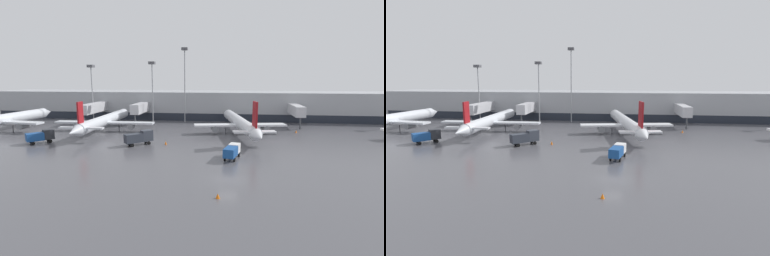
{
  "view_description": "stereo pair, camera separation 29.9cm",
  "coord_description": "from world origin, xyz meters",
  "views": [
    {
      "loc": [
        -0.05,
        -40.01,
        14.22
      ],
      "look_at": [
        -7.98,
        23.72,
        3.0
      ],
      "focal_mm": 28.0,
      "sensor_mm": 36.0,
      "label": 1
    },
    {
      "loc": [
        0.25,
        -39.97,
        14.22
      ],
      "look_at": [
        -7.98,
        23.72,
        3.0
      ],
      "focal_mm": 28.0,
      "sensor_mm": 36.0,
      "label": 2
    }
  ],
  "objects": [
    {
      "name": "ground_plane",
      "position": [
        0.0,
        0.0,
        0.0
      ],
      "size": [
        320.0,
        320.0,
        0.0
      ],
      "primitive_type": "plane",
      "color": "#4C4C51"
    },
    {
      "name": "terminal_building",
      "position": [
        -0.22,
        61.81,
        4.5
      ],
      "size": [
        160.0,
        30.69,
        9.0
      ],
      "color": "#9EA0A5",
      "rests_on": "ground_plane"
    },
    {
      "name": "parked_jet_1",
      "position": [
        2.75,
        34.15,
        2.68
      ],
      "size": [
        22.91,
        38.79,
        9.16
      ],
      "rotation": [
        0.0,
        0.0,
        1.75
      ],
      "color": "silver",
      "rests_on": "ground_plane"
    },
    {
      "name": "parked_jet_2",
      "position": [
        -32.05,
        33.18,
        2.77
      ],
      "size": [
        25.96,
        36.78,
        8.77
      ],
      "rotation": [
        0.0,
        0.0,
        1.59
      ],
      "color": "silver",
      "rests_on": "ground_plane"
    },
    {
      "name": "parked_jet_3",
      "position": [
        -57.74,
        29.4,
        3.08
      ],
      "size": [
        22.79,
        35.5,
        8.73
      ],
      "rotation": [
        0.0,
        0.0,
        1.45
      ],
      "color": "silver",
      "rests_on": "ground_plane"
    },
    {
      "name": "service_truck_1",
      "position": [
        -18.42,
        18.92,
        1.66
      ],
      "size": [
        5.56,
        5.24,
        2.95
      ],
      "rotation": [
        0.0,
        0.0,
        0.73
      ],
      "color": "#2D333D",
      "rests_on": "ground_plane"
    },
    {
      "name": "service_truck_2",
      "position": [
        0.64,
        10.81,
        1.44
      ],
      "size": [
        3.11,
        5.85,
        2.31
      ],
      "rotation": [
        0.0,
        0.0,
        1.32
      ],
      "color": "#19478C",
      "rests_on": "ground_plane"
    },
    {
      "name": "service_truck_3",
      "position": [
        -39.84,
        18.11,
        1.58
      ],
      "size": [
        5.13,
        5.25,
        2.8
      ],
      "rotation": [
        0.0,
        0.0,
        0.81
      ],
      "color": "#19478C",
      "rests_on": "ground_plane"
    },
    {
      "name": "traffic_cone_0",
      "position": [
        17.01,
        37.42,
        0.29
      ],
      "size": [
        0.49,
        0.49,
        0.58
      ],
      "color": "orange",
      "rests_on": "ground_plane"
    },
    {
      "name": "traffic_cone_1",
      "position": [
        -1.14,
        -6.66,
        0.31
      ],
      "size": [
        0.5,
        0.5,
        0.63
      ],
      "color": "orange",
      "rests_on": "ground_plane"
    },
    {
      "name": "traffic_cone_2",
      "position": [
        -13.08,
        20.12,
        0.36
      ],
      "size": [
        0.47,
        0.47,
        0.72
      ],
      "color": "orange",
      "rests_on": "ground_plane"
    },
    {
      "name": "apron_light_mast_0",
      "position": [
        -42.04,
        48.19,
        13.91
      ],
      "size": [
        1.8,
        1.8,
        17.53
      ],
      "color": "gray",
      "rests_on": "ground_plane"
    },
    {
      "name": "apron_light_mast_2",
      "position": [
        -13.62,
        51.16,
        17.32
      ],
      "size": [
        1.8,
        1.8,
        22.58
      ],
      "color": "gray",
      "rests_on": "ground_plane"
    },
    {
      "name": "apron_light_mast_4",
      "position": [
        -23.04,
        48.4,
        14.5
      ],
      "size": [
        1.8,
        1.8,
        18.39
      ],
      "color": "gray",
      "rests_on": "ground_plane"
    }
  ]
}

